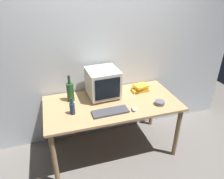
{
  "coord_description": "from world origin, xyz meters",
  "views": [
    {
      "loc": [
        -0.65,
        -2.13,
        2.12
      ],
      "look_at": [
        0.0,
        0.0,
        0.94
      ],
      "focal_mm": 33.71,
      "sensor_mm": 36.0,
      "label": 1
    }
  ],
  "objects_px": {
    "keyboard": "(110,112)",
    "cd_spindle": "(160,103)",
    "crt_monitor": "(103,83)",
    "computer_mouse": "(134,109)",
    "book_stack": "(140,88)",
    "bottle_short": "(72,108)",
    "bottle_tall": "(70,91)"
  },
  "relations": [
    {
      "from": "bottle_tall",
      "to": "bottle_short",
      "type": "relative_size",
      "value": 1.7
    },
    {
      "from": "bottle_short",
      "to": "bottle_tall",
      "type": "bearing_deg",
      "value": 86.14
    },
    {
      "from": "keyboard",
      "to": "bottle_short",
      "type": "distance_m",
      "value": 0.43
    },
    {
      "from": "bottle_tall",
      "to": "keyboard",
      "type": "bearing_deg",
      "value": -45.57
    },
    {
      "from": "crt_monitor",
      "to": "bottle_tall",
      "type": "height_order",
      "value": "crt_monitor"
    },
    {
      "from": "bottle_tall",
      "to": "cd_spindle",
      "type": "bearing_deg",
      "value": -21.73
    },
    {
      "from": "keyboard",
      "to": "computer_mouse",
      "type": "distance_m",
      "value": 0.28
    },
    {
      "from": "computer_mouse",
      "to": "bottle_short",
      "type": "bearing_deg",
      "value": -172.59
    },
    {
      "from": "bottle_tall",
      "to": "bottle_short",
      "type": "xyz_separation_m",
      "value": [
        -0.02,
        -0.3,
        -0.05
      ]
    },
    {
      "from": "book_stack",
      "to": "cd_spindle",
      "type": "relative_size",
      "value": 1.88
    },
    {
      "from": "book_stack",
      "to": "keyboard",
      "type": "bearing_deg",
      "value": -144.98
    },
    {
      "from": "computer_mouse",
      "to": "cd_spindle",
      "type": "distance_m",
      "value": 0.35
    },
    {
      "from": "bottle_tall",
      "to": "cd_spindle",
      "type": "xyz_separation_m",
      "value": [
        1.02,
        -0.41,
        -0.11
      ]
    },
    {
      "from": "book_stack",
      "to": "cd_spindle",
      "type": "bearing_deg",
      "value": -77.4
    },
    {
      "from": "keyboard",
      "to": "crt_monitor",
      "type": "bearing_deg",
      "value": 85.45
    },
    {
      "from": "crt_monitor",
      "to": "bottle_short",
      "type": "relative_size",
      "value": 1.99
    },
    {
      "from": "computer_mouse",
      "to": "book_stack",
      "type": "xyz_separation_m",
      "value": [
        0.26,
        0.41,
        0.03
      ]
    },
    {
      "from": "book_stack",
      "to": "crt_monitor",
      "type": "bearing_deg",
      "value": 178.44
    },
    {
      "from": "book_stack",
      "to": "bottle_tall",
      "type": "bearing_deg",
      "value": 178.62
    },
    {
      "from": "crt_monitor",
      "to": "computer_mouse",
      "type": "distance_m",
      "value": 0.53
    },
    {
      "from": "keyboard",
      "to": "cd_spindle",
      "type": "distance_m",
      "value": 0.63
    },
    {
      "from": "crt_monitor",
      "to": "book_stack",
      "type": "bearing_deg",
      "value": -1.56
    },
    {
      "from": "keyboard",
      "to": "book_stack",
      "type": "height_order",
      "value": "book_stack"
    },
    {
      "from": "bottle_tall",
      "to": "book_stack",
      "type": "height_order",
      "value": "bottle_tall"
    },
    {
      "from": "crt_monitor",
      "to": "keyboard",
      "type": "relative_size",
      "value": 0.97
    },
    {
      "from": "bottle_short",
      "to": "cd_spindle",
      "type": "relative_size",
      "value": 1.71
    },
    {
      "from": "cd_spindle",
      "to": "crt_monitor",
      "type": "bearing_deg",
      "value": 146.71
    },
    {
      "from": "computer_mouse",
      "to": "bottle_tall",
      "type": "height_order",
      "value": "bottle_tall"
    },
    {
      "from": "computer_mouse",
      "to": "bottle_short",
      "type": "xyz_separation_m",
      "value": [
        -0.69,
        0.13,
        0.06
      ]
    },
    {
      "from": "crt_monitor",
      "to": "bottle_short",
      "type": "bearing_deg",
      "value": -146.3
    },
    {
      "from": "crt_monitor",
      "to": "book_stack",
      "type": "xyz_separation_m",
      "value": [
        0.52,
        -0.01,
        -0.15
      ]
    },
    {
      "from": "computer_mouse",
      "to": "book_stack",
      "type": "relative_size",
      "value": 0.44
    }
  ]
}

